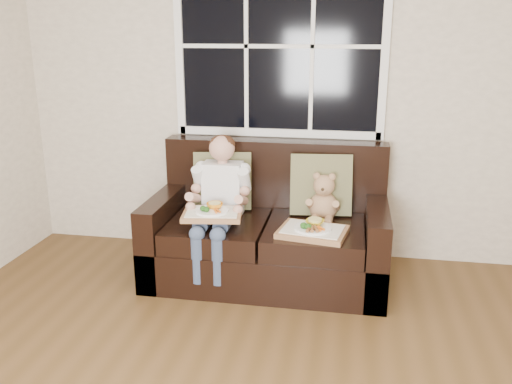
% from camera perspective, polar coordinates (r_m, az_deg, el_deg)
% --- Properties ---
extents(room_walls, '(4.52, 5.02, 2.71)m').
position_cam_1_polar(room_walls, '(1.74, -2.31, 10.89)').
color(room_walls, beige).
rests_on(room_walls, ground).
extents(window_back, '(1.62, 0.04, 1.37)m').
position_cam_1_polar(window_back, '(4.21, 2.46, 15.08)').
color(window_back, black).
rests_on(window_back, room_walls).
extents(loveseat, '(1.70, 0.92, 0.96)m').
position_cam_1_polar(loveseat, '(4.03, 1.33, -4.55)').
color(loveseat, black).
rests_on(loveseat, ground).
extents(pillow_left, '(0.46, 0.27, 0.45)m').
position_cam_1_polar(pillow_left, '(4.13, -3.52, 1.20)').
color(pillow_left, olive).
rests_on(pillow_left, loveseat).
extents(pillow_right, '(0.47, 0.25, 0.46)m').
position_cam_1_polar(pillow_right, '(4.02, 6.84, 0.79)').
color(pillow_right, olive).
rests_on(pillow_right, loveseat).
extents(child, '(0.41, 0.60, 0.93)m').
position_cam_1_polar(child, '(3.86, -3.86, -0.04)').
color(child, white).
rests_on(child, loveseat).
extents(teddy_bear, '(0.22, 0.27, 0.36)m').
position_cam_1_polar(teddy_bear, '(3.91, 7.12, -0.90)').
color(teddy_bear, '#A17A55').
rests_on(teddy_bear, loveseat).
extents(tray_left, '(0.44, 0.36, 0.09)m').
position_cam_1_polar(tray_left, '(3.70, -4.61, -2.18)').
color(tray_left, '#AF7A4F').
rests_on(tray_left, child).
extents(tray_right, '(0.49, 0.41, 0.10)m').
position_cam_1_polar(tray_right, '(3.66, 5.99, -4.02)').
color(tray_right, '#AF7A4F').
rests_on(tray_right, loveseat).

